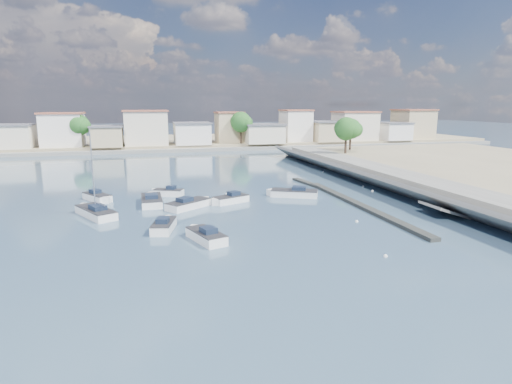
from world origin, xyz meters
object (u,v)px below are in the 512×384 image
motorboat_g (98,198)px  motorboat_h (190,204)px  motorboat_e (151,200)px  sailboat (95,212)px  motorboat_a (205,236)px  motorboat_c (292,193)px  motorboat_d (229,200)px  motorboat_b (164,226)px  motorboat_f (167,193)px

motorboat_g → motorboat_h: (10.05, -6.07, -0.00)m
motorboat_e → sailboat: size_ratio=0.69×
motorboat_a → motorboat_c: size_ratio=0.81×
motorboat_c → motorboat_g: size_ratio=1.39×
motorboat_c → motorboat_e: same height
motorboat_d → motorboat_c: bearing=11.5°
motorboat_a → motorboat_c: bearing=48.8°
motorboat_b → motorboat_f: 14.87m
motorboat_a → motorboat_b: (-3.10, 3.99, -0.00)m
motorboat_f → motorboat_d: bearing=-41.7°
motorboat_d → motorboat_f: 8.87m
motorboat_c → motorboat_d: 8.34m
motorboat_f → motorboat_g: same height
motorboat_c → motorboat_e: 16.77m
motorboat_c → motorboat_f: 15.39m
motorboat_e → motorboat_g: (-5.99, 3.02, 0.00)m
motorboat_e → motorboat_f: size_ratio=1.59×
motorboat_a → motorboat_d: size_ratio=1.08×
motorboat_d → motorboat_f: same height
motorboat_c → motorboat_h: bearing=-167.9°
motorboat_d → motorboat_g: bearing=161.1°
motorboat_d → sailboat: (-14.26, -2.20, 0.03)m
motorboat_d → sailboat: 14.43m
motorboat_g → motorboat_f: bearing=6.4°
motorboat_h → sailboat: sailboat is taller
motorboat_b → motorboat_e: bearing=94.7°
motorboat_a → motorboat_c: same height
sailboat → motorboat_h: bearing=6.7°
motorboat_b → motorboat_h: size_ratio=0.88×
motorboat_d → motorboat_f: (-6.62, 5.89, 0.00)m
motorboat_a → motorboat_b: 5.06m
motorboat_c → motorboat_d: same height
motorboat_f → motorboat_g: (-7.96, -0.89, 0.00)m
motorboat_f → motorboat_g: 8.01m
motorboat_f → motorboat_e: bearing=-116.7°
motorboat_b → motorboat_f: bearing=85.9°
motorboat_a → motorboat_h: 11.86m
motorboat_c → motorboat_h: (-12.70, -2.72, -0.00)m
motorboat_h → motorboat_b: bearing=-111.9°
motorboat_c → motorboat_g: (-22.76, 3.35, 0.00)m
motorboat_d → motorboat_g: 15.42m
motorboat_a → motorboat_c: 19.38m
motorboat_b → sailboat: bearing=134.3°
motorboat_b → sailboat: size_ratio=0.51×
motorboat_f → motorboat_g: size_ratio=0.89×
motorboat_f → sailboat: bearing=-133.3°
motorboat_d → motorboat_e: same height
motorboat_f → motorboat_c: bearing=-16.0°
motorboat_a → sailboat: 14.44m
motorboat_b → motorboat_d: same height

